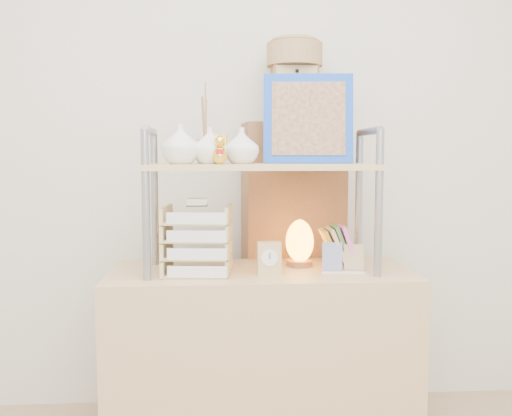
{
  "coord_description": "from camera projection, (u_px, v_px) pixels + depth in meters",
  "views": [
    {
      "loc": [
        -0.18,
        -1.03,
        1.21
      ],
      "look_at": [
        -0.02,
        1.2,
        1.0
      ],
      "focal_mm": 40.0,
      "sensor_mm": 36.0,
      "label": 1
    }
  ],
  "objects": [
    {
      "name": "desk",
      "position": [
        261.0,
        361.0,
        2.3
      ],
      "size": [
        1.2,
        0.5,
        0.75
      ],
      "primitive_type": "cube",
      "color": "tan",
      "rests_on": "ground"
    },
    {
      "name": "cabinet",
      "position": [
        292.0,
        269.0,
        2.66
      ],
      "size": [
        0.47,
        0.28,
        1.35
      ],
      "primitive_type": "cube",
      "rotation": [
        0.0,
        0.0,
        0.08
      ],
      "color": "brown",
      "rests_on": "ground"
    },
    {
      "name": "hutch",
      "position": [
        250.0,
        159.0,
        2.24
      ],
      "size": [
        0.9,
        0.34,
        0.79
      ],
      "color": "gray",
      "rests_on": "desk"
    },
    {
      "name": "letter_tray",
      "position": [
        198.0,
        244.0,
        2.18
      ],
      "size": [
        0.26,
        0.25,
        0.29
      ],
      "color": "tan",
      "rests_on": "desk"
    },
    {
      "name": "salt_lamp",
      "position": [
        300.0,
        242.0,
        2.34
      ],
      "size": [
        0.13,
        0.12,
        0.19
      ],
      "color": "brown",
      "rests_on": "desk"
    },
    {
      "name": "desk_clock",
      "position": [
        269.0,
        258.0,
        2.18
      ],
      "size": [
        0.09,
        0.04,
        0.13
      ],
      "color": "tan",
      "rests_on": "desk"
    },
    {
      "name": "postcard_stand",
      "position": [
        343.0,
        264.0,
        2.22
      ],
      "size": [
        0.17,
        0.07,
        0.12
      ],
      "color": "white",
      "rests_on": "desk"
    },
    {
      "name": "drawer_chest",
      "position": [
        294.0,
        95.0,
        2.56
      ],
      "size": [
        0.2,
        0.16,
        0.25
      ],
      "color": "brown",
      "rests_on": "cabinet"
    },
    {
      "name": "woven_basket",
      "position": [
        294.0,
        55.0,
        2.54
      ],
      "size": [
        0.25,
        0.25,
        0.1
      ],
      "primitive_type": "cylinder",
      "color": "#8D6340",
      "rests_on": "drawer_chest"
    }
  ]
}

